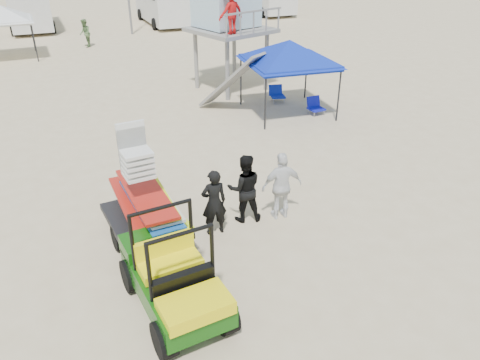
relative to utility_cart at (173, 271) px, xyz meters
name	(u,v)px	position (x,y,z in m)	size (l,w,h in m)	color
ground	(281,324)	(1.60, -1.09, -0.89)	(140.00, 140.00, 0.00)	beige
utility_cart	(173,271)	(0.00, 0.00, 0.00)	(1.46, 2.60, 1.90)	#104B0B
surf_trailer	(142,202)	(0.00, 2.33, 0.12)	(1.64, 2.76, 2.46)	black
man_left	(214,202)	(1.52, 2.03, -0.09)	(0.58, 0.38, 1.59)	black
man_mid	(244,188)	(2.37, 2.28, -0.05)	(0.82, 0.64, 1.68)	black
man_right	(282,186)	(3.22, 2.03, -0.05)	(0.98, 0.41, 1.68)	white
lifeguard_tower	(227,5)	(5.96, 12.17, 2.57)	(3.62, 3.62, 4.63)	gray
canopy_blue	(290,44)	(6.85, 8.47, 1.66)	(3.21, 3.21, 3.10)	black
beach_chair_b	(315,106)	(7.75, 7.92, -0.57)	(0.57, 0.61, 0.64)	#1017AF
beach_chair_c	(277,93)	(7.11, 9.81, -0.57)	(0.65, 0.70, 0.64)	#0F28A7
rv_mid_left	(28,2)	(-1.41, 30.40, 0.91)	(2.65, 6.50, 3.25)	silver
distant_beachgoers	(130,26)	(4.18, 24.27, -0.09)	(9.09, 4.24, 1.62)	#C7D54F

